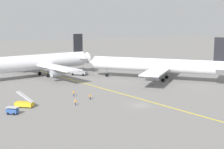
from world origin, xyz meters
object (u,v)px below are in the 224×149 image
object	(u,v)px
gse_stair_truck_yellow	(24,103)
ground_crew_wing_walker_right	(90,97)
pushback_tug	(79,72)
ground_crew_marshaller_foreground	(74,93)
airliner_at_gate_left	(37,62)
gse_baggage_cart_trailing	(12,111)
airliner_being_pushed	(157,65)
ground_crew_ramp_agent_by_cones	(75,102)
jet_bridge	(3,61)

from	to	relation	value
gse_stair_truck_yellow	ground_crew_wing_walker_right	bearing A→B (deg)	-2.11
pushback_tug	ground_crew_marshaller_foreground	bearing A→B (deg)	-115.79
airliner_at_gate_left	gse_baggage_cart_trailing	bearing A→B (deg)	-113.02
airliner_being_pushed	ground_crew_ramp_agent_by_cones	distance (m)	45.54
pushback_tug	gse_baggage_cart_trailing	distance (m)	56.87
gse_stair_truck_yellow	jet_bridge	distance (m)	67.46
gse_baggage_cart_trailing	ground_crew_marshaller_foreground	xyz separation A→B (m)	(19.59, 10.16, 0.05)
ground_crew_marshaller_foreground	gse_baggage_cart_trailing	bearing A→B (deg)	-152.59
ground_crew_wing_walker_right	jet_bridge	size ratio (longest dim) A/B	0.09
pushback_tug	gse_baggage_cart_trailing	xyz separation A→B (m)	(-35.97, -44.05, -0.32)
gse_baggage_cart_trailing	gse_stair_truck_yellow	bearing A→B (deg)	50.39
ground_crew_marshaller_foreground	jet_bridge	xyz separation A→B (m)	(-7.23, 61.64, 3.34)
ground_crew_ramp_agent_by_cones	ground_crew_marshaller_foreground	bearing A→B (deg)	69.60
gse_baggage_cart_trailing	ground_crew_ramp_agent_by_cones	size ratio (longest dim) A/B	1.88
gse_stair_truck_yellow	ground_crew_marshaller_foreground	distance (m)	16.37
airliner_being_pushed	gse_stair_truck_yellow	xyz separation A→B (m)	(-52.64, -14.97, -4.31)
airliner_being_pushed	pushback_tug	distance (m)	32.11
jet_bridge	pushback_tug	bearing A→B (deg)	-49.60
airliner_at_gate_left	pushback_tug	xyz separation A→B (m)	(15.67, -3.73, -4.47)
ground_crew_wing_walker_right	airliner_at_gate_left	bearing A→B (deg)	92.18
gse_baggage_cart_trailing	ground_crew_wing_walker_right	world-z (taller)	gse_baggage_cart_trailing
gse_stair_truck_yellow	gse_baggage_cart_trailing	xyz separation A→B (m)	(-4.08, -4.93, -0.16)
airliner_at_gate_left	jet_bridge	world-z (taller)	airliner_at_gate_left
airliner_being_pushed	jet_bridge	world-z (taller)	airliner_being_pushed
ground_crew_marshaller_foreground	gse_stair_truck_yellow	bearing A→B (deg)	-161.37
ground_crew_marshaller_foreground	pushback_tug	bearing A→B (deg)	64.21
pushback_tug	ground_crew_wing_walker_right	bearing A→B (deg)	-109.40
gse_baggage_cart_trailing	airliner_at_gate_left	bearing A→B (deg)	66.98
airliner_at_gate_left	ground_crew_wing_walker_right	bearing A→B (deg)	-87.82
airliner_at_gate_left	ground_crew_ramp_agent_by_cones	size ratio (longest dim) A/B	29.38
gse_baggage_cart_trailing	jet_bridge	world-z (taller)	jet_bridge
jet_bridge	gse_stair_truck_yellow	bearing A→B (deg)	-97.06
gse_baggage_cart_trailing	jet_bridge	bearing A→B (deg)	80.23
airliner_at_gate_left	ground_crew_wing_walker_right	distance (m)	43.81
airliner_being_pushed	ground_crew_wing_walker_right	xyz separation A→B (m)	(-34.75, -15.63, -4.52)
pushback_tug	jet_bridge	xyz separation A→B (m)	(-23.61, 27.75, 3.07)
gse_stair_truck_yellow	jet_bridge	size ratio (longest dim) A/B	0.25
gse_baggage_cart_trailing	ground_crew_marshaller_foreground	world-z (taller)	ground_crew_marshaller_foreground
gse_baggage_cart_trailing	jet_bridge	xyz separation A→B (m)	(12.36, 71.80, 3.39)
ground_crew_ramp_agent_by_cones	jet_bridge	xyz separation A→B (m)	(-3.54, 71.58, 3.40)
ground_crew_ramp_agent_by_cones	jet_bridge	world-z (taller)	jet_bridge
pushback_tug	ground_crew_wing_walker_right	world-z (taller)	pushback_tug
airliner_at_gate_left	airliner_being_pushed	xyz separation A→B (m)	(36.41, -27.88, -0.32)
gse_stair_truck_yellow	gse_baggage_cart_trailing	world-z (taller)	gse_stair_truck_yellow
ground_crew_wing_walker_right	jet_bridge	distance (m)	68.29
gse_baggage_cart_trailing	ground_crew_wing_walker_right	distance (m)	22.37
ground_crew_wing_walker_right	gse_stair_truck_yellow	bearing A→B (deg)	177.89
gse_stair_truck_yellow	pushback_tug	bearing A→B (deg)	50.81
ground_crew_ramp_agent_by_cones	jet_bridge	size ratio (longest dim) A/B	0.09
ground_crew_wing_walker_right	jet_bridge	world-z (taller)	jet_bridge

